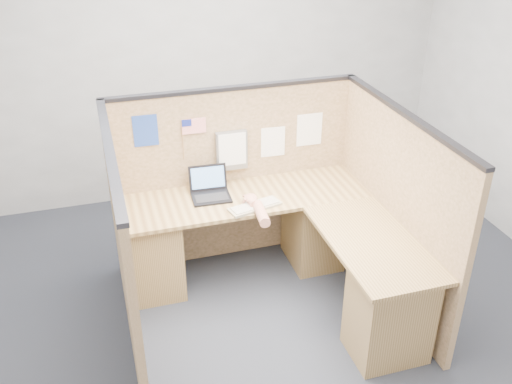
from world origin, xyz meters
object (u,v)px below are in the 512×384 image
object	(u,v)px
keyboard	(255,206)
mouse	(251,201)
laptop	(209,189)
l_desk	(282,254)

from	to	relation	value
keyboard	mouse	world-z (taller)	mouse
laptop	mouse	distance (m)	0.36
l_desk	mouse	world-z (taller)	mouse
l_desk	mouse	bearing A→B (deg)	124.83
keyboard	laptop	bearing A→B (deg)	120.13
laptop	keyboard	distance (m)	0.41
keyboard	l_desk	bearing A→B (deg)	-62.90
l_desk	mouse	distance (m)	0.48
keyboard	mouse	size ratio (longest dim) A/B	3.59
l_desk	laptop	world-z (taller)	laptop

